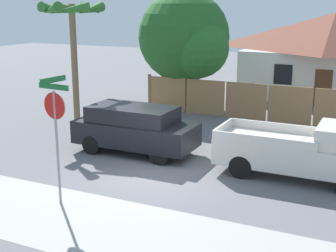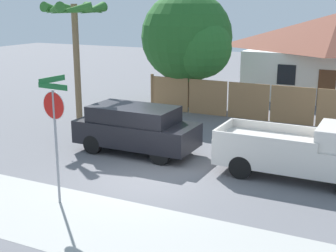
{
  "view_description": "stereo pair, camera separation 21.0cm",
  "coord_description": "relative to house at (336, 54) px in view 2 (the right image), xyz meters",
  "views": [
    {
      "loc": [
        6.63,
        -12.52,
        5.38
      ],
      "look_at": [
        0.42,
        0.52,
        1.6
      ],
      "focal_mm": 50.0,
      "sensor_mm": 36.0,
      "label": 1
    },
    {
      "loc": [
        6.82,
        -12.43,
        5.38
      ],
      "look_at": [
        0.42,
        0.52,
        1.6
      ],
      "focal_mm": 50.0,
      "sensor_mm": 36.0,
      "label": 2
    }
  ],
  "objects": [
    {
      "name": "palm_tree",
      "position": [
        -9.56,
        -11.97,
        2.15
      ],
      "size": [
        2.7,
        2.91,
        5.48
      ],
      "color": "brown",
      "rests_on": "ground"
    },
    {
      "name": "house",
      "position": [
        0.0,
        0.0,
        0.0
      ],
      "size": [
        10.39,
        6.55,
        4.92
      ],
      "color": "white",
      "rests_on": "ground"
    },
    {
      "name": "ground_plane",
      "position": [
        -3.5,
        -16.43,
        -2.55
      ],
      "size": [
        80.0,
        80.0,
        0.0
      ],
      "primitive_type": "plane",
      "color": "slate"
    },
    {
      "name": "orange_pickup",
      "position": [
        0.98,
        -14.44,
        -1.66
      ],
      "size": [
        5.08,
        1.97,
        1.82
      ],
      "rotation": [
        0.0,
        0.0,
        0.0
      ],
      "color": "silver",
      "rests_on": "ground"
    },
    {
      "name": "sidewalk_strip",
      "position": [
        -3.5,
        -20.03,
        -2.55
      ],
      "size": [
        36.0,
        3.2,
        0.01
      ],
      "color": "#A3A39E",
      "rests_on": "ground"
    },
    {
      "name": "oak_tree",
      "position": [
        -6.49,
        -6.46,
        1.07
      ],
      "size": [
        4.96,
        4.73,
        6.09
      ],
      "color": "brown",
      "rests_on": "ground"
    },
    {
      "name": "stop_sign",
      "position": [
        -4.77,
        -19.33,
        -0.11
      ],
      "size": [
        1.02,
        0.92,
        3.54
      ],
      "rotation": [
        0.0,
        0.0,
        -0.09
      ],
      "color": "gray",
      "rests_on": "ground"
    },
    {
      "name": "wooden_fence",
      "position": [
        -0.86,
        -7.49,
        -1.68
      ],
      "size": [
        14.72,
        0.12,
        1.84
      ],
      "color": "#997047",
      "rests_on": "ground"
    },
    {
      "name": "red_suv",
      "position": [
        -5.13,
        -14.44,
        -1.6
      ],
      "size": [
        4.51,
        1.91,
        1.75
      ],
      "rotation": [
        0.0,
        0.0,
        0.0
      ],
      "color": "black",
      "rests_on": "ground"
    }
  ]
}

